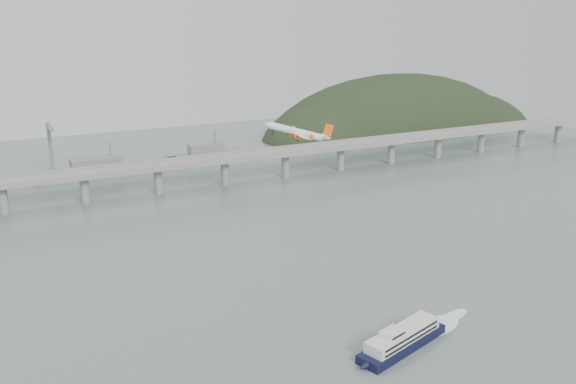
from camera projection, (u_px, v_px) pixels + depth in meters
ground at (343, 300)px, 273.13m from camera, size 900.00×900.00×0.00m
bridge at (197, 165)px, 439.15m from camera, size 800.00×22.00×23.90m
headland at (405, 144)px, 685.17m from camera, size 365.00×155.00×156.00m
ferry at (403, 339)px, 233.60m from camera, size 69.84×28.18×13.52m
airliner at (298, 132)px, 340.03m from camera, size 40.86×37.50×14.35m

